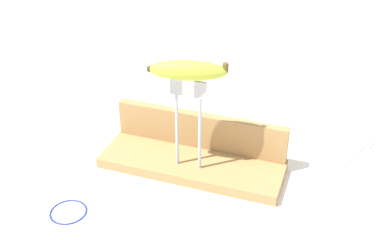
# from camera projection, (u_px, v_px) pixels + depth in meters

# --- Properties ---
(ground_plane) EXTENTS (3.00, 3.00, 0.00)m
(ground_plane) POSITION_uv_depth(u_px,v_px,m) (192.00, 168.00, 1.08)
(ground_plane) COLOR white
(wooden_board) EXTENTS (0.40, 0.14, 0.02)m
(wooden_board) POSITION_uv_depth(u_px,v_px,m) (192.00, 164.00, 1.07)
(wooden_board) COLOR #A87F4C
(wooden_board) RESTS_ON ground
(board_backstop) EXTENTS (0.39, 0.02, 0.08)m
(board_backstop) POSITION_uv_depth(u_px,v_px,m) (200.00, 130.00, 1.09)
(board_backstop) COLOR #A87F4C
(board_backstop) RESTS_ON wooden_board
(fork_stand_center) EXTENTS (0.08, 0.01, 0.20)m
(fork_stand_center) POSITION_uv_depth(u_px,v_px,m) (188.00, 117.00, 0.98)
(fork_stand_center) COLOR #B2B2B7
(fork_stand_center) RESTS_ON wooden_board
(banana_raised_center) EXTENTS (0.16, 0.08, 0.04)m
(banana_raised_center) POSITION_uv_depth(u_px,v_px,m) (188.00, 70.00, 0.93)
(banana_raised_center) COLOR #B2C138
(banana_raised_center) RESTS_ON fork_stand_center
(fork_fallen_near) EXTENTS (0.08, 0.16, 0.01)m
(fork_fallen_near) POSITION_uv_depth(u_px,v_px,m) (361.00, 149.00, 1.13)
(fork_fallen_near) COLOR #B2B2B7
(fork_fallen_near) RESTS_ON ground
(banana_chunk_near) EXTENTS (0.06, 0.05, 0.04)m
(banana_chunk_near) POSITION_uv_depth(u_px,v_px,m) (234.00, 140.00, 1.13)
(banana_chunk_near) COLOR gold
(banana_chunk_near) RESTS_ON ground
(wire_coil) EXTENTS (0.07, 0.07, 0.00)m
(wire_coil) POSITION_uv_depth(u_px,v_px,m) (68.00, 211.00, 0.95)
(wire_coil) COLOR #1E2DA5
(wire_coil) RESTS_ON ground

